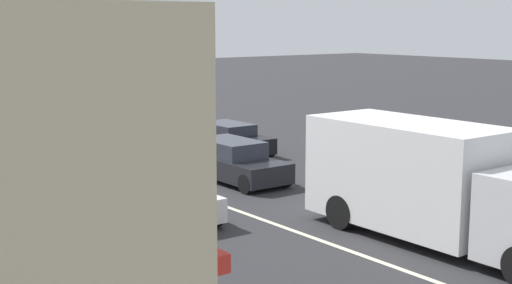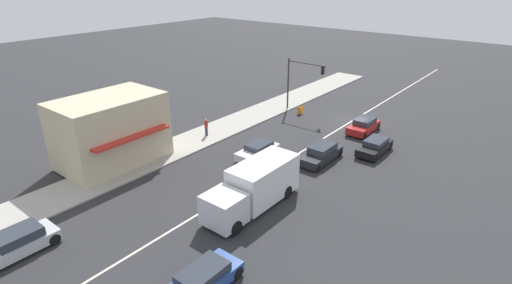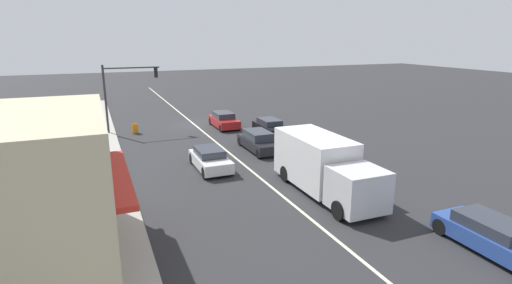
{
  "view_description": "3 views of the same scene",
  "coord_description": "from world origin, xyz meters",
  "px_view_note": "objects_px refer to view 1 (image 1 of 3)",
  "views": [
    {
      "loc": [
        11.46,
        29.61,
        5.31
      ],
      "look_at": [
        -1.62,
        12.21,
        1.66
      ],
      "focal_mm": 50.0,
      "sensor_mm": 36.0,
      "label": 1
    },
    {
      "loc": [
        -16.42,
        36.42,
        14.45
      ],
      "look_at": [
        1.38,
        14.13,
        2.08
      ],
      "focal_mm": 28.0,
      "sensor_mm": 36.0,
      "label": 2
    },
    {
      "loc": [
        8.52,
        35.57,
        7.92
      ],
      "look_at": [
        -0.4,
        13.94,
        1.73
      ],
      "focal_mm": 28.0,
      "sensor_mm": 36.0,
      "label": 3
    }
  ],
  "objects_px": {
    "suv_black": "(230,139)",
    "sedan_dark": "(233,161)",
    "hatchback_red": "(124,133)",
    "van_white": "(159,196)",
    "delivery_truck": "(436,183)"
  },
  "relations": [
    {
      "from": "suv_black",
      "to": "sedan_dark",
      "type": "height_order",
      "value": "sedan_dark"
    },
    {
      "from": "suv_black",
      "to": "hatchback_red",
      "type": "bearing_deg",
      "value": -54.25
    },
    {
      "from": "van_white",
      "to": "sedan_dark",
      "type": "relative_size",
      "value": 0.9
    },
    {
      "from": "delivery_truck",
      "to": "suv_black",
      "type": "distance_m",
      "value": 13.14
    },
    {
      "from": "suv_black",
      "to": "van_white",
      "type": "bearing_deg",
      "value": 43.96
    },
    {
      "from": "delivery_truck",
      "to": "suv_black",
      "type": "relative_size",
      "value": 1.84
    },
    {
      "from": "delivery_truck",
      "to": "hatchback_red",
      "type": "bearing_deg",
      "value": -90.0
    },
    {
      "from": "suv_black",
      "to": "van_white",
      "type": "xyz_separation_m",
      "value": [
        7.2,
        6.94,
        0.02
      ]
    },
    {
      "from": "hatchback_red",
      "to": "sedan_dark",
      "type": "xyz_separation_m",
      "value": [
        0.0,
        8.09,
        0.01
      ]
    },
    {
      "from": "hatchback_red",
      "to": "sedan_dark",
      "type": "distance_m",
      "value": 8.09
    },
    {
      "from": "suv_black",
      "to": "sedan_dark",
      "type": "distance_m",
      "value": 5.05
    },
    {
      "from": "hatchback_red",
      "to": "suv_black",
      "type": "bearing_deg",
      "value": 125.75
    },
    {
      "from": "delivery_truck",
      "to": "suv_black",
      "type": "xyz_separation_m",
      "value": [
        -2.8,
        -12.81,
        -0.86
      ]
    },
    {
      "from": "suv_black",
      "to": "van_white",
      "type": "distance_m",
      "value": 10.0
    },
    {
      "from": "delivery_truck",
      "to": "sedan_dark",
      "type": "relative_size",
      "value": 1.7
    }
  ]
}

